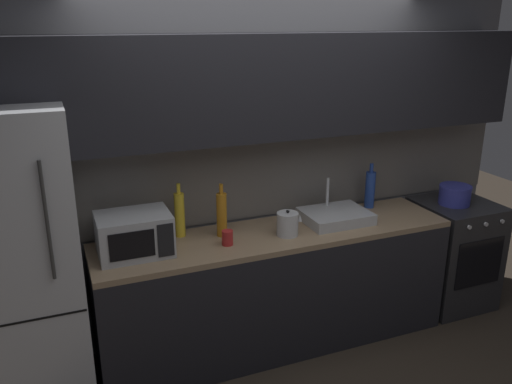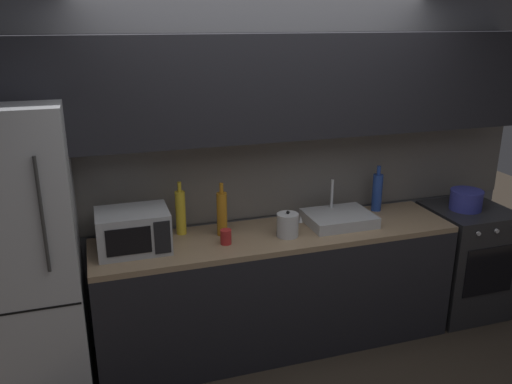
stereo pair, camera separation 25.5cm
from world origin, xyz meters
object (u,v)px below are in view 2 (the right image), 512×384
Objects in this scene: oven_range at (463,260)px; wine_bottle_amber at (222,213)px; kettle at (288,225)px; wine_bottle_blue at (377,192)px; mug_red at (226,237)px; cooking_pot at (466,200)px; refrigerator at (21,258)px; wine_bottle_yellow at (181,212)px; microwave at (133,231)px.

wine_bottle_amber is (-2.01, 0.09, 0.61)m from oven_range.
wine_bottle_blue is at bearing 17.73° from kettle.
oven_range is 8.95× the size of mug_red.
cooking_pot is at bearing 178.36° from oven_range.
kettle is 0.52× the size of wine_bottle_blue.
mug_red is 0.40× the size of cooking_pot.
kettle is at bearing -162.27° from wine_bottle_blue.
refrigerator is 5.03× the size of wine_bottle_amber.
refrigerator is 1.05m from wine_bottle_yellow.
oven_range is 1.96× the size of microwave.
microwave is 2.57m from cooking_pot.
wine_bottle_yellow is at bearing 133.50° from mug_red.
oven_range is 2.69m from microwave.
kettle is at bearing -177.25° from cooking_pot.
oven_range is 2.39× the size of wine_bottle_amber.
refrigerator reaches higher than cooking_pot.
mug_red is at bearing -95.71° from wine_bottle_amber.
wine_bottle_amber is (0.27, -0.10, -0.00)m from wine_bottle_yellow.
oven_range is 0.97m from wine_bottle_blue.
microwave is 1.21× the size of wine_bottle_yellow.
oven_range is at bearing 2.61° from kettle.
refrigerator reaches higher than microwave.
oven_range is 2.37× the size of wine_bottle_yellow.
cooking_pot is (0.68, -0.20, -0.07)m from wine_bottle_blue.
refrigerator is at bearing -180.00° from cooking_pot.
wine_bottle_blue is (2.57, 0.20, 0.10)m from refrigerator.
cooking_pot is at bearing -0.41° from microwave.
wine_bottle_yellow reaches higher than mug_red.
refrigerator is 1.30m from wine_bottle_amber.
wine_bottle_blue is 0.96× the size of wine_bottle_amber.
mug_red is (-1.29, -0.27, -0.10)m from wine_bottle_blue.
microwave is 4.57× the size of mug_red.
kettle reaches higher than mug_red.
wine_bottle_blue is at bearing 0.16° from wine_bottle_yellow.
wine_bottle_blue reaches higher than kettle.
wine_bottle_amber reaches higher than mug_red.
cooking_pot reaches higher than mug_red.
wine_bottle_yellow reaches higher than kettle.
wine_bottle_amber is 1.97m from cooking_pot.
mug_red is at bearing -168.15° from wine_bottle_blue.
microwave is at bearing 179.59° from cooking_pot.
oven_range is (3.30, -0.00, -0.50)m from refrigerator.
wine_bottle_yellow is 1.01× the size of wine_bottle_amber.
wine_bottle_yellow is (1.02, 0.19, 0.11)m from refrigerator.
refrigerator is at bearing 177.55° from kettle.
wine_bottle_yellow is (-2.28, 0.20, 0.61)m from oven_range.
refrigerator is at bearing -169.25° from wine_bottle_yellow.
oven_range is at bearing 2.03° from mug_red.
oven_range is at bearing -0.02° from refrigerator.
kettle is at bearing -21.03° from wine_bottle_yellow.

